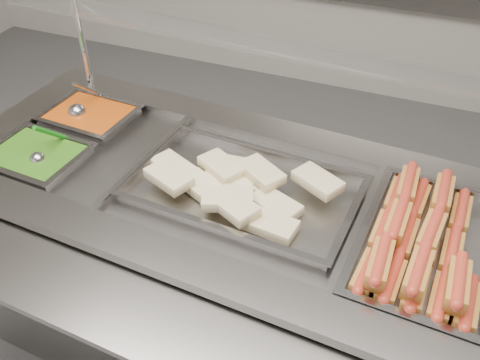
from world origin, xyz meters
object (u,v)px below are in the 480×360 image
at_px(ladle, 78,111).
at_px(serving_spoon, 40,155).
at_px(sneeze_guard, 256,46).
at_px(pan_wraps, 243,193).
at_px(pan_hotdogs, 425,253).
at_px(steam_counter, 228,277).

relative_size(ladle, serving_spoon, 1.09).
height_order(sneeze_guard, pan_wraps, sneeze_guard).
xyz_separation_m(pan_hotdogs, serving_spoon, (-1.12, -0.07, 0.05)).
xyz_separation_m(steam_counter, pan_hotdogs, (0.56, -0.03, 0.37)).
height_order(pan_wraps, serving_spoon, serving_spoon).
xyz_separation_m(pan_wraps, ladle, (-0.66, 0.16, 0.03)).
distance_m(pan_hotdogs, serving_spoon, 1.12).
height_order(sneeze_guard, serving_spoon, sneeze_guard).
bearing_deg(pan_wraps, ladle, 166.75).
bearing_deg(steam_counter, ladle, 165.89).
distance_m(sneeze_guard, ladle, 0.70).
relative_size(steam_counter, ladle, 10.22).
xyz_separation_m(sneeze_guard, ladle, (-0.62, -0.04, -0.32)).
distance_m(steam_counter, pan_hotdogs, 0.67).
bearing_deg(steam_counter, sneeze_guard, 86.69).
relative_size(steam_counter, serving_spoon, 11.16).
distance_m(sneeze_guard, pan_hotdogs, 0.70).
bearing_deg(steam_counter, serving_spoon, -169.62).
xyz_separation_m(steam_counter, ladle, (-0.61, 0.15, 0.41)).
relative_size(sneeze_guard, pan_wraps, 2.37).
bearing_deg(serving_spoon, steam_counter, 10.38).
bearing_deg(sneeze_guard, serving_spoon, -152.38).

